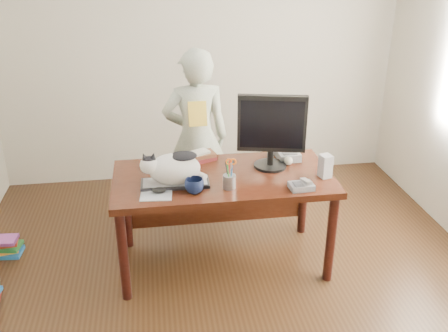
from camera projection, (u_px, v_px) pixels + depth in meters
room at (238, 126)px, 2.86m from camera, size 4.50×4.50×4.50m
desk at (221, 189)px, 3.78m from camera, size 1.60×0.80×0.75m
keyboard at (175, 183)px, 3.51m from camera, size 0.48×0.19×0.03m
cat at (172, 168)px, 3.45m from camera, size 0.47×0.24×0.27m
monitor at (272, 128)px, 3.64m from camera, size 0.50×0.29×0.57m
pen_cup at (229, 180)px, 3.44m from camera, size 0.10×0.10×0.23m
mousepad at (156, 194)px, 3.38m from camera, size 0.23×0.21×0.00m
mouse at (159, 190)px, 3.39m from camera, size 0.10×0.07×0.04m
coffee_mug at (194, 186)px, 3.38m from camera, size 0.17×0.17×0.10m
phone at (302, 186)px, 3.45m from camera, size 0.17×0.15×0.07m
speaker at (325, 166)px, 3.60m from camera, size 0.09×0.10×0.17m
baseball at (288, 161)px, 3.81m from camera, size 0.07×0.07×0.07m
book_stack at (202, 156)px, 3.90m from camera, size 0.24×0.21×0.08m
calculator at (287, 154)px, 3.93m from camera, size 0.18×0.23×0.07m
person at (196, 138)px, 4.27m from camera, size 0.58×0.39×1.55m
held_book at (197, 114)px, 4.00m from camera, size 0.15×0.09×0.20m
book_pile_b at (6, 247)px, 4.01m from camera, size 0.26×0.20×0.15m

